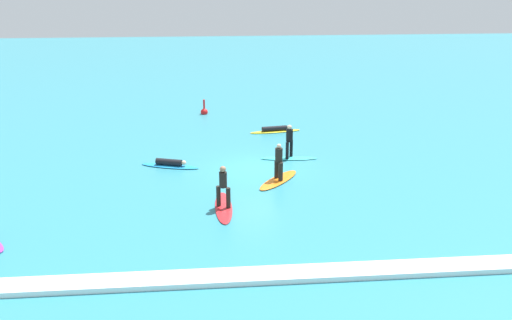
# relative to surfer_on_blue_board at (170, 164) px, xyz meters

# --- Properties ---
(ground_plane) EXTENTS (120.00, 120.00, 0.00)m
(ground_plane) POSITION_rel_surfer_on_blue_board_xyz_m (4.17, -0.82, -0.14)
(ground_plane) COLOR teal
(ground_plane) RESTS_ON ground
(surfer_on_blue_board) EXTENTS (3.02, 1.56, 0.40)m
(surfer_on_blue_board) POSITION_rel_surfer_on_blue_board_xyz_m (0.00, 0.00, 0.00)
(surfer_on_blue_board) COLOR #1E8CD1
(surfer_on_blue_board) RESTS_ON ground_plane
(surfer_on_orange_board) EXTENTS (2.46, 2.86, 1.78)m
(surfer_on_orange_board) POSITION_rel_surfer_on_blue_board_xyz_m (5.07, -2.43, 0.28)
(surfer_on_orange_board) COLOR orange
(surfer_on_orange_board) RESTS_ON ground_plane
(surfer_on_red_board) EXTENTS (0.72, 3.21, 1.82)m
(surfer_on_red_board) POSITION_rel_surfer_on_blue_board_xyz_m (2.45, -5.31, 0.32)
(surfer_on_red_board) COLOR red
(surfer_on_red_board) RESTS_ON ground_plane
(surfer_on_yellow_board) EXTENTS (3.15, 1.06, 0.37)m
(surfer_on_yellow_board) POSITION_rel_surfer_on_blue_board_xyz_m (5.94, 5.77, -0.01)
(surfer_on_yellow_board) COLOR yellow
(surfer_on_yellow_board) RESTS_ON ground_plane
(surfer_on_teal_board) EXTENTS (2.92, 0.81, 1.81)m
(surfer_on_teal_board) POSITION_rel_surfer_on_blue_board_xyz_m (6.02, 0.67, 0.41)
(surfer_on_teal_board) COLOR #33C6CC
(surfer_on_teal_board) RESTS_ON ground_plane
(marker_buoy) EXTENTS (0.49, 0.49, 1.11)m
(marker_buoy) POSITION_rel_surfer_on_blue_board_xyz_m (1.69, 10.65, 0.03)
(marker_buoy) COLOR red
(marker_buoy) RESTS_ON ground_plane
(wave_crest) EXTENTS (19.93, 0.90, 0.18)m
(wave_crest) POSITION_rel_surfer_on_blue_board_xyz_m (4.17, -10.83, -0.05)
(wave_crest) COLOR white
(wave_crest) RESTS_ON ground_plane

